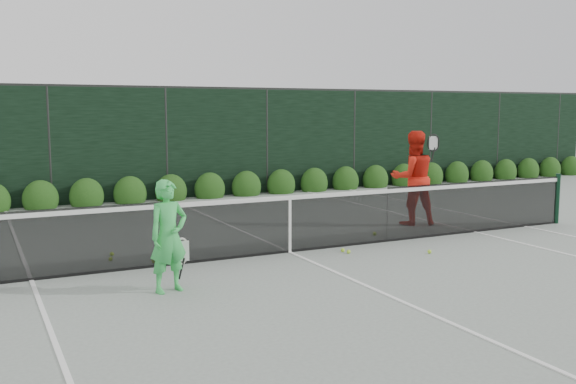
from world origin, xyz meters
name	(u,v)px	position (x,y,z in m)	size (l,w,h in m)	color
ground	(290,252)	(0.00, 0.00, 0.00)	(80.00, 80.00, 0.00)	gray
tennis_net	(288,222)	(-0.02, 0.00, 0.53)	(12.90, 0.10, 1.07)	#113420
player_woman	(169,236)	(-2.50, -1.40, 0.75)	(0.65, 0.49, 1.51)	#3AC756
player_man	(413,178)	(3.55, 1.27, 0.99)	(1.12, 0.97, 1.98)	red
court_lines	(290,252)	(0.00, 0.00, 0.01)	(11.03, 23.83, 0.01)	white
windscreen_fence	(383,180)	(0.00, -2.71, 1.51)	(32.00, 21.07, 3.06)	black
hedge_row	(171,192)	(0.00, 7.15, 0.23)	(31.66, 0.65, 0.94)	#12330E
tennis_balls	(272,251)	(-0.29, 0.10, 0.03)	(5.08, 2.28, 0.07)	#B7EA34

